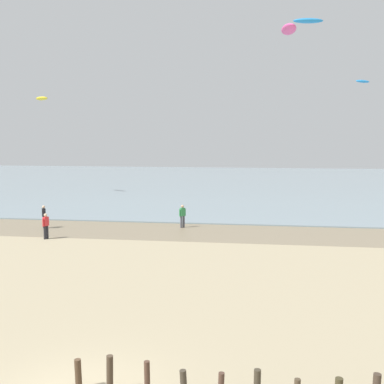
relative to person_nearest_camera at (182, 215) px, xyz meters
The scene contains 9 objects.
wet_sand_strip 2.27m from the person_nearest_camera, 53.25° to the right, with size 120.00×6.45×0.01m, color #84755B.
sea 36.59m from the person_nearest_camera, 88.05° to the left, with size 160.00×70.00×0.10m, color #7F939E.
person_nearest_camera is the anchor object (origin of this frame).
person_mid_beach 9.87m from the person_nearest_camera, 147.33° to the right, with size 0.33×0.54×1.71m.
person_by_waterline 10.28m from the person_nearest_camera, behind, with size 0.38×0.49×1.71m.
kite_aloft_0 15.71m from the person_nearest_camera, 13.48° to the left, with size 2.95×0.94×0.47m, color #E54C99.
kite_aloft_2 28.66m from the person_nearest_camera, 136.71° to the left, with size 2.47×0.79×0.39m, color yellow.
kite_aloft_4 30.45m from the person_nearest_camera, 52.93° to the left, with size 1.97×0.63×0.32m, color #2384D1.
kite_aloft_5 21.49m from the person_nearest_camera, 46.98° to the left, with size 2.69×0.86×0.43m, color #2384D1.
Camera 1 is at (4.59, -11.21, 6.71)m, focal length 45.31 mm.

